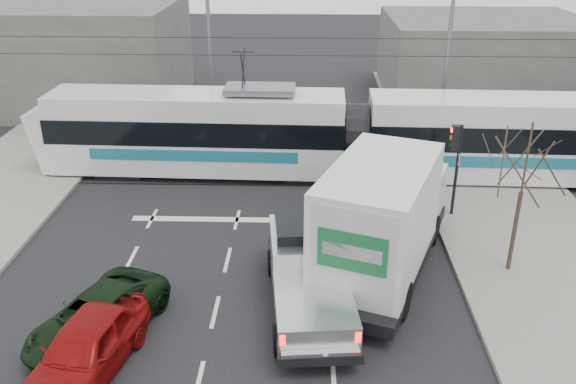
{
  "coord_description": "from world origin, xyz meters",
  "views": [
    {
      "loc": [
        0.92,
        -14.85,
        10.69
      ],
      "look_at": [
        0.31,
        4.69,
        1.8
      ],
      "focal_mm": 38.0,
      "sensor_mm": 36.0,
      "label": 1
    }
  ],
  "objects_px": {
    "tram": "(355,135)",
    "navy_pickup": "(379,199)",
    "silver_pickup": "(308,269)",
    "green_car": "(98,316)",
    "bare_tree": "(526,165)",
    "street_lamp_near": "(444,47)",
    "traffic_signal": "(456,151)",
    "box_truck": "(383,218)",
    "red_car": "(86,348)",
    "street_lamp_far": "(206,38)"
  },
  "relations": [
    {
      "from": "silver_pickup",
      "to": "navy_pickup",
      "type": "distance_m",
      "value": 5.99
    },
    {
      "from": "navy_pickup",
      "to": "green_car",
      "type": "relative_size",
      "value": 1.1
    },
    {
      "from": "navy_pickup",
      "to": "red_car",
      "type": "bearing_deg",
      "value": -149.82
    },
    {
      "from": "tram",
      "to": "navy_pickup",
      "type": "relative_size",
      "value": 5.48
    },
    {
      "from": "traffic_signal",
      "to": "silver_pickup",
      "type": "distance_m",
      "value": 8.14
    },
    {
      "from": "silver_pickup",
      "to": "navy_pickup",
      "type": "relative_size",
      "value": 1.31
    },
    {
      "from": "traffic_signal",
      "to": "street_lamp_near",
      "type": "distance_m",
      "value": 7.91
    },
    {
      "from": "tram",
      "to": "street_lamp_far",
      "type": "bearing_deg",
      "value": 144.58
    },
    {
      "from": "green_car",
      "to": "navy_pickup",
      "type": "bearing_deg",
      "value": 62.12
    },
    {
      "from": "street_lamp_far",
      "to": "navy_pickup",
      "type": "height_order",
      "value": "street_lamp_far"
    },
    {
      "from": "box_truck",
      "to": "street_lamp_far",
      "type": "bearing_deg",
      "value": 139.89
    },
    {
      "from": "red_car",
      "to": "traffic_signal",
      "type": "bearing_deg",
      "value": 51.2
    },
    {
      "from": "tram",
      "to": "silver_pickup",
      "type": "distance_m",
      "value": 10.1
    },
    {
      "from": "silver_pickup",
      "to": "red_car",
      "type": "bearing_deg",
      "value": -154.64
    },
    {
      "from": "box_truck",
      "to": "green_car",
      "type": "xyz_separation_m",
      "value": [
        -8.14,
        -3.53,
        -1.36
      ]
    },
    {
      "from": "box_truck",
      "to": "silver_pickup",
      "type": "bearing_deg",
      "value": -123.54
    },
    {
      "from": "tram",
      "to": "traffic_signal",
      "type": "bearing_deg",
      "value": -48.11
    },
    {
      "from": "silver_pickup",
      "to": "green_car",
      "type": "bearing_deg",
      "value": -167.95
    },
    {
      "from": "traffic_signal",
      "to": "street_lamp_near",
      "type": "relative_size",
      "value": 0.4
    },
    {
      "from": "street_lamp_far",
      "to": "navy_pickup",
      "type": "bearing_deg",
      "value": -51.68
    },
    {
      "from": "street_lamp_far",
      "to": "street_lamp_near",
      "type": "bearing_deg",
      "value": -9.87
    },
    {
      "from": "street_lamp_near",
      "to": "tram",
      "type": "distance_m",
      "value": 6.34
    },
    {
      "from": "traffic_signal",
      "to": "tram",
      "type": "bearing_deg",
      "value": 130.24
    },
    {
      "from": "green_car",
      "to": "tram",
      "type": "bearing_deg",
      "value": 77.95
    },
    {
      "from": "bare_tree",
      "to": "green_car",
      "type": "xyz_separation_m",
      "value": [
        -12.35,
        -3.66,
        -3.17
      ]
    },
    {
      "from": "tram",
      "to": "silver_pickup",
      "type": "bearing_deg",
      "value": -100.04
    },
    {
      "from": "traffic_signal",
      "to": "box_truck",
      "type": "distance_m",
      "value": 5.21
    },
    {
      "from": "tram",
      "to": "green_car",
      "type": "height_order",
      "value": "tram"
    },
    {
      "from": "silver_pickup",
      "to": "tram",
      "type": "bearing_deg",
      "value": 72.76
    },
    {
      "from": "bare_tree",
      "to": "tram",
      "type": "xyz_separation_m",
      "value": [
        -4.54,
        8.03,
        -1.84
      ]
    },
    {
      "from": "street_lamp_near",
      "to": "green_car",
      "type": "distance_m",
      "value": 19.89
    },
    {
      "from": "silver_pickup",
      "to": "green_car",
      "type": "relative_size",
      "value": 1.44
    },
    {
      "from": "navy_pickup",
      "to": "red_car",
      "type": "height_order",
      "value": "navy_pickup"
    },
    {
      "from": "box_truck",
      "to": "navy_pickup",
      "type": "bearing_deg",
      "value": 106.08
    },
    {
      "from": "traffic_signal",
      "to": "street_lamp_near",
      "type": "xyz_separation_m",
      "value": [
        0.84,
        7.5,
        2.37
      ]
    },
    {
      "from": "silver_pickup",
      "to": "navy_pickup",
      "type": "xyz_separation_m",
      "value": [
        2.67,
        5.36,
        -0.17
      ]
    },
    {
      "from": "box_truck",
      "to": "bare_tree",
      "type": "bearing_deg",
      "value": 22.63
    },
    {
      "from": "bare_tree",
      "to": "traffic_signal",
      "type": "height_order",
      "value": "bare_tree"
    },
    {
      "from": "street_lamp_far",
      "to": "green_car",
      "type": "height_order",
      "value": "street_lamp_far"
    },
    {
      "from": "bare_tree",
      "to": "green_car",
      "type": "distance_m",
      "value": 13.27
    },
    {
      "from": "bare_tree",
      "to": "street_lamp_near",
      "type": "height_order",
      "value": "street_lamp_near"
    },
    {
      "from": "navy_pickup",
      "to": "box_truck",
      "type": "bearing_deg",
      "value": -111.07
    },
    {
      "from": "street_lamp_far",
      "to": "red_car",
      "type": "xyz_separation_m",
      "value": [
        -0.37,
        -18.67,
        -4.36
      ]
    },
    {
      "from": "box_truck",
      "to": "green_car",
      "type": "height_order",
      "value": "box_truck"
    },
    {
      "from": "green_car",
      "to": "red_car",
      "type": "height_order",
      "value": "red_car"
    },
    {
      "from": "street_lamp_far",
      "to": "tram",
      "type": "relative_size",
      "value": 0.33
    },
    {
      "from": "street_lamp_far",
      "to": "red_car",
      "type": "bearing_deg",
      "value": -91.14
    },
    {
      "from": "silver_pickup",
      "to": "navy_pickup",
      "type": "bearing_deg",
      "value": 57.95
    },
    {
      "from": "tram",
      "to": "navy_pickup",
      "type": "distance_m",
      "value": 4.65
    },
    {
      "from": "navy_pickup",
      "to": "tram",
      "type": "bearing_deg",
      "value": 81.69
    }
  ]
}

